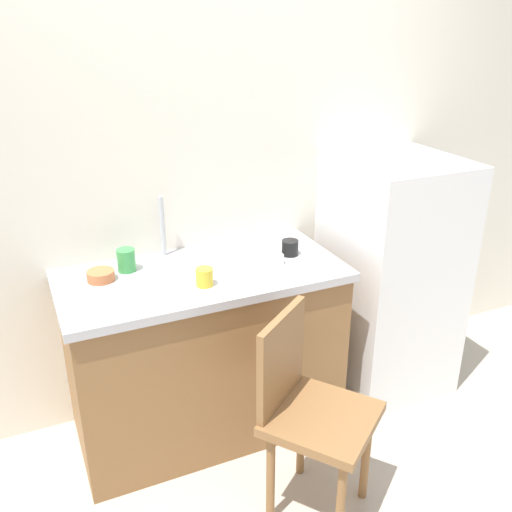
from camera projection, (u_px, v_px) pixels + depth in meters
ground_plane at (300, 502)px, 2.45m from camera, size 8.00×8.00×0.00m
back_wall at (212, 170)px, 2.80m from camera, size 4.80×0.10×2.46m
cabinet_base at (205, 355)px, 2.76m from camera, size 1.26×0.60×0.82m
countertop at (202, 275)px, 2.59m from camera, size 1.30×0.64×0.04m
faucet at (162, 226)px, 2.69m from camera, size 0.02×0.02×0.30m
refrigerator at (390, 275)px, 3.06m from camera, size 0.60×0.62×1.28m
chair at (308, 408)px, 2.26m from camera, size 0.56×0.56×0.89m
dish_tray at (248, 257)px, 2.67m from camera, size 0.28×0.20×0.05m
terracotta_bowl at (101, 276)px, 2.48m from camera, size 0.12×0.12×0.05m
cup_green at (126, 260)px, 2.56m from camera, size 0.08×0.08×0.10m
cup_black at (290, 248)px, 2.74m from camera, size 0.08×0.08×0.08m
cup_yellow at (204, 277)px, 2.43m from camera, size 0.08×0.08×0.08m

